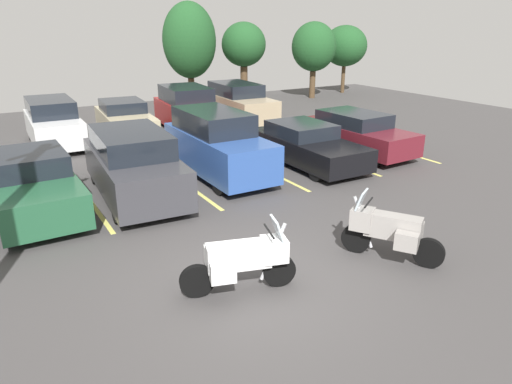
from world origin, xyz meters
name	(u,v)px	position (x,y,z in m)	size (l,w,h in m)	color
ground	(262,284)	(0.00, 0.00, -0.05)	(44.00, 44.00, 0.10)	#423F3F
motorcycle_touring	(243,259)	(-0.43, -0.07, 0.64)	(2.09, 1.05, 1.37)	black
motorcycle_second	(389,230)	(2.72, -0.50, 0.65)	(1.30, 1.83, 1.40)	black
parking_stripes	(90,201)	(-1.85, 6.07, 0.00)	(22.72, 5.01, 0.01)	#EAE066
car_green	(32,184)	(-3.21, 5.98, 0.74)	(1.98, 4.79, 1.56)	#235638
car_charcoal	(133,165)	(-0.63, 5.82, 0.91)	(2.22, 5.01, 1.85)	#38383D
car_blue	(217,144)	(2.23, 6.39, 1.00)	(1.78, 4.76, 2.03)	#2D519E
car_black	(306,145)	(5.39, 5.96, 0.67)	(1.92, 4.79, 1.38)	black
car_maroon	(354,133)	(7.85, 6.28, 0.75)	(2.04, 4.92, 1.51)	maroon
car_far_white	(53,123)	(-1.65, 13.12, 0.90)	(1.83, 4.43, 1.80)	white
car_far_champagne	(125,120)	(1.18, 13.13, 0.74)	(2.11, 4.71, 1.51)	#C1B289
car_far_red	(188,110)	(4.01, 13.01, 0.93)	(2.34, 4.89, 1.93)	maroon
car_far_tan	(239,103)	(6.83, 13.41, 0.93)	(2.04, 4.71, 1.86)	tan
tree_right	(345,46)	(17.94, 18.76, 3.10)	(2.94, 2.94, 4.46)	#4C3823
tree_center_left	(244,45)	(9.90, 18.39, 3.35)	(2.58, 2.58, 4.66)	#4C3823
tree_rear	(314,47)	(14.67, 17.92, 3.16)	(2.78, 2.78, 4.69)	#4C3823
tree_center_right	(189,41)	(6.50, 18.41, 3.67)	(2.92, 2.92, 5.71)	#4C3823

